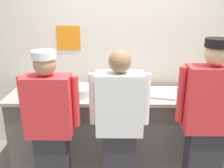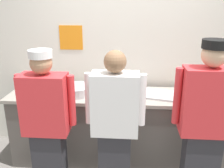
% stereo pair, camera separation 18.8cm
% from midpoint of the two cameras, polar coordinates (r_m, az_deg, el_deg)
% --- Properties ---
extents(wall_back, '(4.50, 0.11, 2.97)m').
position_cam_midpoint_polar(wall_back, '(3.33, 4.83, 9.29)').
color(wall_back, silver).
rests_on(wall_back, ground).
extents(prep_counter, '(2.87, 0.64, 0.93)m').
position_cam_midpoint_polar(prep_counter, '(3.23, 4.35, -10.16)').
color(prep_counter, '#56514C').
rests_on(prep_counter, ground).
extents(chef_near_left, '(0.59, 0.24, 1.61)m').
position_cam_midpoint_polar(chef_near_left, '(2.54, -12.90, -9.09)').
color(chef_near_left, '#2D2D33').
rests_on(chef_near_left, ground).
extents(chef_center, '(0.59, 0.24, 1.61)m').
position_cam_midpoint_polar(chef_center, '(2.46, 2.89, -9.72)').
color(chef_center, '#2D2D33').
rests_on(chef_center, ground).
extents(chef_far_right, '(0.62, 0.24, 1.72)m').
position_cam_midpoint_polar(chef_far_right, '(2.55, 22.89, -8.56)').
color(chef_far_right, '#2D2D33').
rests_on(chef_far_right, ground).
extents(plate_stack_front, '(0.19, 0.19, 0.07)m').
position_cam_midpoint_polar(plate_stack_front, '(3.06, 4.63, -1.55)').
color(plate_stack_front, white).
rests_on(plate_stack_front, prep_counter).
extents(mixing_bowl_steel, '(0.39, 0.39, 0.11)m').
position_cam_midpoint_polar(mixing_bowl_steel, '(3.04, -6.54, -1.40)').
color(mixing_bowl_steel, '#B7BABF').
rests_on(mixing_bowl_steel, prep_counter).
extents(sheet_tray, '(0.58, 0.46, 0.02)m').
position_cam_midpoint_polar(sheet_tray, '(3.07, 11.70, -2.36)').
color(sheet_tray, '#B7BABF').
rests_on(sheet_tray, prep_counter).
extents(squeeze_bottle_primary, '(0.05, 0.05, 0.19)m').
position_cam_midpoint_polar(squeeze_bottle_primary, '(3.00, 22.33, -2.24)').
color(squeeze_bottle_primary, orange).
rests_on(squeeze_bottle_primary, prep_counter).
extents(squeeze_bottle_secondary, '(0.06, 0.06, 0.21)m').
position_cam_midpoint_polar(squeeze_bottle_secondary, '(3.03, -12.02, -0.85)').
color(squeeze_bottle_secondary, red).
rests_on(squeeze_bottle_secondary, prep_counter).
extents(squeeze_bottle_spare, '(0.06, 0.06, 0.19)m').
position_cam_midpoint_polar(squeeze_bottle_spare, '(3.25, 17.75, -0.16)').
color(squeeze_bottle_spare, orange).
rests_on(squeeze_bottle_spare, prep_counter).
extents(ramekin_green_sauce, '(0.09, 0.09, 0.05)m').
position_cam_midpoint_polar(ramekin_green_sauce, '(3.25, 20.92, -1.77)').
color(ramekin_green_sauce, white).
rests_on(ramekin_green_sauce, prep_counter).
extents(ramekin_orange_sauce, '(0.08, 0.08, 0.04)m').
position_cam_midpoint_polar(ramekin_orange_sauce, '(3.37, 25.09, -1.70)').
color(ramekin_orange_sauce, white).
rests_on(ramekin_orange_sauce, prep_counter).
extents(ramekin_red_sauce, '(0.09, 0.09, 0.04)m').
position_cam_midpoint_polar(ramekin_red_sauce, '(3.32, -17.21, -1.03)').
color(ramekin_red_sauce, white).
rests_on(ramekin_red_sauce, prep_counter).
extents(ramekin_yellow_sauce, '(0.10, 0.10, 0.04)m').
position_cam_midpoint_polar(ramekin_yellow_sauce, '(3.16, -17.21, -2.02)').
color(ramekin_yellow_sauce, white).
rests_on(ramekin_yellow_sauce, prep_counter).
extents(chefs_knife, '(0.27, 0.03, 0.02)m').
position_cam_midpoint_polar(chefs_knife, '(3.16, 24.01, -3.09)').
color(chefs_knife, '#B7BABF').
rests_on(chefs_knife, prep_counter).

